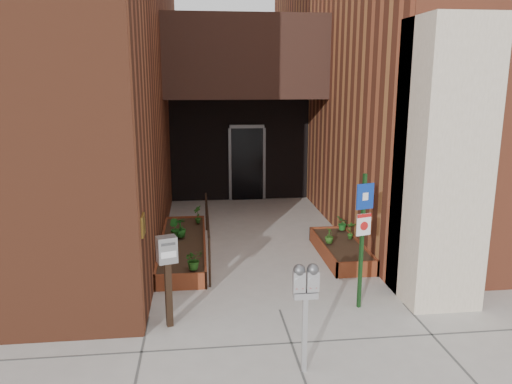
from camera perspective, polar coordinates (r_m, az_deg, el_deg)
name	(u,v)px	position (r m, az deg, el deg)	size (l,w,h in m)	color
ground	(280,310)	(7.95, 2.72, -13.32)	(80.00, 80.00, 0.00)	#9E9991
architecture	(233,21)	(14.04, -2.59, 18.93)	(20.00, 14.60, 10.00)	brown
planter_left	(183,248)	(10.31, -8.31, -6.35)	(0.90, 3.60, 0.30)	brown
planter_right	(341,250)	(10.22, 9.67, -6.58)	(0.80, 2.20, 0.30)	brown
handrail	(207,219)	(10.07, -5.58, -3.07)	(0.04, 3.34, 0.90)	black
parking_meter	(306,289)	(6.03, 5.69, -10.98)	(0.31, 0.14, 1.39)	#ACACAF
sign_post	(363,227)	(7.72, 12.13, -3.96)	(0.29, 0.11, 2.13)	#133514
payment_dropbox	(167,262)	(7.20, -10.10, -7.91)	(0.32, 0.27, 1.36)	black
shrub_left_a	(194,259)	(8.69, -7.12, -7.65)	(0.32, 0.32, 0.35)	#225618
shrub_left_b	(174,228)	(10.40, -9.34, -4.12)	(0.21, 0.21, 0.39)	#1A5819
shrub_left_c	(181,228)	(10.41, -8.60, -4.06)	(0.22, 0.22, 0.39)	#195317
shrub_left_d	(198,214)	(11.34, -6.69, -2.56)	(0.21, 0.21, 0.40)	#205819
shrub_right_a	(329,235)	(10.04, 8.38, -4.94)	(0.17, 0.17, 0.31)	#255017
shrub_right_b	(351,230)	(10.36, 10.78, -4.32)	(0.19, 0.19, 0.37)	#245718
shrub_right_c	(342,223)	(10.92, 9.84, -3.56)	(0.27, 0.27, 0.30)	#1C6320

